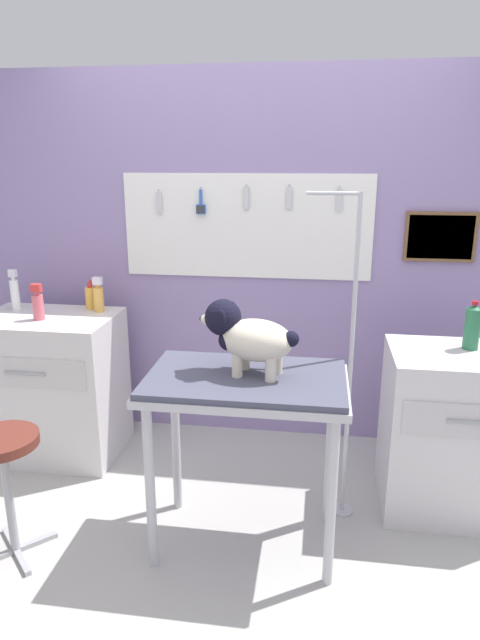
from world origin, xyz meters
The scene contains 13 objects.
ground centered at (0.00, 0.00, -0.02)m, with size 4.40×4.00×0.04m, color #AAA9A3.
rear_wall_panel centered at (0.00, 1.28, 1.16)m, with size 4.00×0.11×2.30m.
grooming_table centered at (0.10, 0.12, 0.76)m, with size 0.90×0.56×0.86m.
grooming_arm centered at (0.56, 0.42, 0.77)m, with size 0.30×0.11×1.64m.
dog centered at (0.10, 0.14, 1.03)m, with size 0.45×0.27×0.33m.
counter_left centered at (-1.19, 0.81, 0.44)m, with size 0.80×0.58×0.88m.
cabinet_right centered at (1.11, 0.56, 0.43)m, with size 0.68×0.54×0.86m.
stool centered at (-0.96, -0.12, 0.49)m, with size 0.32×0.32×0.61m.
shampoo_bottle centered at (-0.99, 1.02, 0.95)m, with size 0.07×0.07×0.18m.
pump_bottle_white centered at (-0.92, 0.96, 0.97)m, with size 0.06×0.06×0.21m.
conditioner_bottle centered at (-1.20, 0.75, 0.97)m, with size 0.06×0.06×0.21m.
spray_bottle_short centered at (-1.44, 0.93, 0.99)m, with size 0.05×0.05×0.25m.
soda_bottle centered at (1.16, 0.63, 0.97)m, with size 0.08×0.08×0.25m.
Camera 1 is at (0.39, -2.12, 1.78)m, focal length 30.94 mm.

